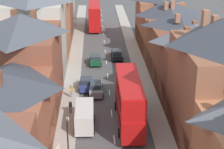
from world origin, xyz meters
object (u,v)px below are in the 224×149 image
object	(u,v)px
double_decker_bus_lead	(129,100)
car_mid_black	(96,88)
delivery_van	(84,116)
car_near_silver	(95,59)
street_lamp	(68,145)
pedestrian_far_left	(71,91)
double_decker_bus_mid_street	(94,16)
pedestrian_mid_right	(70,106)
car_parked_left_a	(86,84)
car_parked_right_a	(117,54)

from	to	relation	value
double_decker_bus_lead	car_mid_black	distance (m)	9.07
delivery_van	car_mid_black	bearing A→B (deg)	81.61
car_near_silver	street_lamp	xyz separation A→B (m)	(-2.45, -29.19, 2.45)
car_near_silver	car_mid_black	distance (m)	11.57
car_near_silver	pedestrian_far_left	size ratio (longest dim) A/B	2.45
double_decker_bus_mid_street	car_near_silver	size ratio (longest dim) A/B	2.74
double_decker_bus_lead	delivery_van	bearing A→B (deg)	-171.67
car_near_silver	pedestrian_mid_right	world-z (taller)	pedestrian_mid_right
street_lamp	car_near_silver	bearing A→B (deg)	85.20
car_parked_left_a	delivery_van	distance (m)	10.31
double_decker_bus_mid_street	car_parked_left_a	xyz separation A→B (m)	(-1.29, -33.32, -1.97)
car_mid_black	delivery_van	bearing A→B (deg)	-98.39
double_decker_bus_lead	car_near_silver	world-z (taller)	double_decker_bus_lead
car_mid_black	pedestrian_mid_right	xyz separation A→B (m)	(-3.01, -5.65, 0.18)
pedestrian_mid_right	pedestrian_far_left	xyz separation A→B (m)	(-0.16, 4.42, 0.00)
car_near_silver	car_parked_left_a	bearing A→B (deg)	-97.34
pedestrian_mid_right	double_decker_bus_mid_street	bearing A→B (deg)	85.75
double_decker_bus_lead	car_parked_left_a	distance (m)	10.93
car_parked_left_a	pedestrian_far_left	bearing A→B (deg)	-124.72
car_parked_left_a	street_lamp	size ratio (longest dim) A/B	0.69
double_decker_bus_mid_street	street_lamp	distance (m)	52.48
car_parked_left_a	car_mid_black	distance (m)	1.97
car_near_silver	pedestrian_mid_right	distance (m)	17.49
double_decker_bus_mid_street	delivery_van	xyz separation A→B (m)	(-1.29, -43.61, -1.48)
double_decker_bus_mid_street	car_parked_right_a	xyz separation A→B (m)	(3.61, -20.78, -2.01)
double_decker_bus_mid_street	pedestrian_far_left	world-z (taller)	double_decker_bus_mid_street
car_near_silver	pedestrian_mid_right	size ratio (longest dim) A/B	2.45
car_mid_black	delivery_van	xyz separation A→B (m)	(-1.30, -8.81, 0.48)
delivery_van	car_near_silver	bearing A→B (deg)	86.35
car_parked_left_a	car_near_silver	bearing A→B (deg)	82.66
double_decker_bus_lead	pedestrian_far_left	xyz separation A→B (m)	(-6.77, 6.87, -1.78)
delivery_van	pedestrian_far_left	world-z (taller)	delivery_van
car_parked_right_a	delivery_van	xyz separation A→B (m)	(-4.90, -22.83, 0.53)
car_mid_black	street_lamp	distance (m)	17.94
pedestrian_mid_right	street_lamp	size ratio (longest dim) A/B	0.29
double_decker_bus_lead	street_lamp	distance (m)	11.28
double_decker_bus_lead	car_parked_left_a	bearing A→B (deg)	117.05
double_decker_bus_lead	street_lamp	world-z (taller)	street_lamp
car_parked_right_a	pedestrian_mid_right	bearing A→B (deg)	-108.59
double_decker_bus_lead	pedestrian_far_left	bearing A→B (deg)	134.58
double_decker_bus_lead	double_decker_bus_mid_street	distance (m)	43.05
double_decker_bus_lead	car_mid_black	bearing A→B (deg)	113.92
car_near_silver	car_parked_right_a	distance (m)	4.35
car_near_silver	car_parked_right_a	world-z (taller)	car_parked_right_a
car_parked_right_a	pedestrian_mid_right	distance (m)	20.75
car_near_silver	car_parked_right_a	xyz separation A→B (m)	(3.60, 2.45, 0.01)
car_parked_right_a	car_mid_black	xyz separation A→B (m)	(-3.60, -14.02, 0.05)
car_parked_right_a	car_mid_black	size ratio (longest dim) A/B	0.90
double_decker_bus_lead	pedestrian_mid_right	bearing A→B (deg)	159.69
car_near_silver	pedestrian_mid_right	bearing A→B (deg)	-99.93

